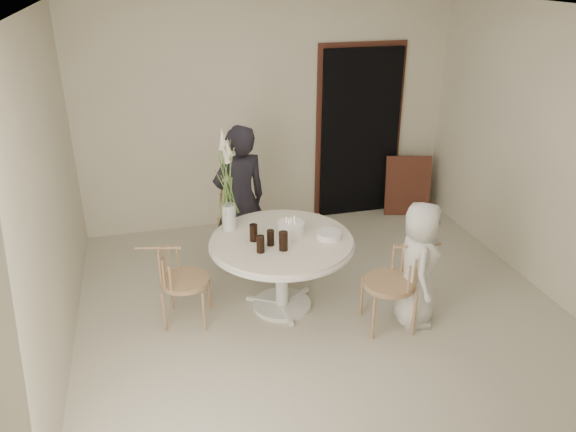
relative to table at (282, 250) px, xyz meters
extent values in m
plane|color=#BAB49F|center=(0.35, -0.25, -0.62)|extent=(4.50, 4.50, 0.00)
plane|color=silver|center=(0.35, -0.25, 2.08)|extent=(4.50, 4.50, 0.00)
plane|color=beige|center=(0.35, 2.00, 0.73)|extent=(4.50, 0.00, 4.50)
plane|color=beige|center=(0.35, -2.50, 0.73)|extent=(4.50, 0.00, 4.50)
plane|color=beige|center=(-1.90, -0.25, 0.73)|extent=(0.00, 4.50, 4.50)
plane|color=beige|center=(2.60, -0.25, 0.73)|extent=(0.00, 4.50, 4.50)
cube|color=black|center=(1.50, 1.94, 0.43)|extent=(1.00, 0.10, 2.10)
cube|color=#58281E|center=(1.50, 1.98, 0.49)|extent=(1.12, 0.03, 2.22)
cylinder|color=silver|center=(0.00, 0.00, -0.60)|extent=(0.56, 0.56, 0.04)
cylinder|color=silver|center=(0.00, 0.00, -0.27)|extent=(0.12, 0.12, 0.65)
cylinder|color=silver|center=(0.00, 0.00, 0.07)|extent=(1.33, 1.33, 0.03)
cylinder|color=white|center=(0.00, 0.00, 0.09)|extent=(1.30, 1.30, 0.04)
cube|color=#58281E|center=(2.11, 1.70, -0.23)|extent=(0.60, 0.31, 0.77)
cylinder|color=tan|center=(-0.30, 0.76, -0.38)|extent=(0.03, 0.03, 0.46)
cylinder|color=tan|center=(0.10, 0.88, -0.38)|extent=(0.03, 0.03, 0.46)
cylinder|color=tan|center=(-0.42, 1.15, -0.38)|extent=(0.03, 0.03, 0.46)
cylinder|color=tan|center=(-0.03, 1.28, -0.38)|extent=(0.03, 0.03, 0.46)
cylinder|color=tan|center=(-0.16, 1.02, -0.13)|extent=(0.52, 0.52, 0.05)
cylinder|color=tan|center=(0.68, -0.32, -0.41)|extent=(0.03, 0.03, 0.42)
cylinder|color=tan|center=(0.64, -0.70, -0.41)|extent=(0.03, 0.03, 0.42)
cylinder|color=tan|center=(1.05, -0.36, -0.41)|extent=(0.03, 0.03, 0.42)
cylinder|color=tan|center=(1.01, -0.73, -0.41)|extent=(0.03, 0.03, 0.42)
cylinder|color=tan|center=(0.85, -0.53, -0.18)|extent=(0.47, 0.47, 0.05)
cylinder|color=tan|center=(-0.77, -0.20, -0.42)|extent=(0.03, 0.03, 0.40)
cylinder|color=tan|center=(-0.68, 0.14, -0.42)|extent=(0.03, 0.03, 0.40)
cylinder|color=tan|center=(-1.11, -0.11, -0.42)|extent=(0.03, 0.03, 0.40)
cylinder|color=tan|center=(-1.02, 0.23, -0.42)|extent=(0.03, 0.03, 0.40)
cylinder|color=tan|center=(-0.89, 0.02, -0.20)|extent=(0.44, 0.44, 0.04)
imported|color=black|center=(-0.23, 0.83, 0.18)|extent=(0.66, 0.52, 1.59)
imported|color=silver|center=(1.11, -0.52, -0.03)|extent=(0.55, 0.67, 1.18)
cylinder|color=white|center=(0.11, 0.07, 0.17)|extent=(0.25, 0.25, 0.12)
cylinder|color=#FFDFA1|center=(0.11, 0.07, 0.26)|extent=(0.01, 0.01, 0.05)
cylinder|color=#FFDFA1|center=(0.15, 0.10, 0.26)|extent=(0.01, 0.01, 0.05)
cylinder|color=#FFDFA1|center=(0.06, 0.09, 0.26)|extent=(0.01, 0.01, 0.05)
cylinder|color=#FFDFA1|center=(0.13, 0.03, 0.26)|extent=(0.01, 0.01, 0.05)
cylinder|color=#FFDFA1|center=(0.07, 0.04, 0.26)|extent=(0.01, 0.01, 0.05)
cylinder|color=black|center=(-0.24, -0.20, 0.19)|extent=(0.09, 0.09, 0.15)
cylinder|color=black|center=(-0.04, -0.21, 0.20)|extent=(0.11, 0.11, 0.17)
cylinder|color=black|center=(-0.25, 0.03, 0.19)|extent=(0.09, 0.09, 0.16)
cylinder|color=black|center=(-0.13, -0.09, 0.19)|extent=(0.08, 0.08, 0.14)
cylinder|color=white|center=(0.42, -0.09, 0.14)|extent=(0.24, 0.24, 0.06)
cylinder|color=silver|center=(-0.43, 0.32, 0.24)|extent=(0.13, 0.13, 0.25)
cylinder|color=#507432|center=(-0.40, 0.33, 0.55)|extent=(0.01, 0.01, 0.62)
cone|color=beige|center=(-0.40, 0.33, 0.86)|extent=(0.06, 0.06, 0.16)
cylinder|color=#507432|center=(-0.42, 0.35, 0.58)|extent=(0.01, 0.01, 0.68)
cone|color=beige|center=(-0.42, 0.35, 0.92)|extent=(0.06, 0.06, 0.16)
cylinder|color=#507432|center=(-0.44, 0.34, 0.60)|extent=(0.01, 0.01, 0.73)
cone|color=beige|center=(-0.44, 0.34, 0.97)|extent=(0.06, 0.06, 0.16)
cylinder|color=#507432|center=(-0.45, 0.32, 0.63)|extent=(0.01, 0.01, 0.78)
cone|color=beige|center=(-0.45, 0.32, 1.02)|extent=(0.06, 0.06, 0.16)
cylinder|color=#507432|center=(-0.44, 0.30, 0.55)|extent=(0.01, 0.01, 0.62)
cone|color=beige|center=(-0.44, 0.30, 0.86)|extent=(0.06, 0.06, 0.16)
cylinder|color=#507432|center=(-0.41, 0.30, 0.58)|extent=(0.01, 0.01, 0.68)
cone|color=beige|center=(-0.41, 0.30, 0.92)|extent=(0.06, 0.06, 0.16)
camera|label=1|loc=(-1.10, -4.41, 2.44)|focal=35.00mm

